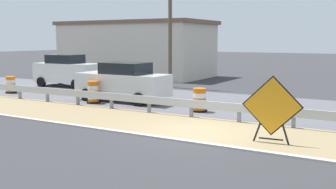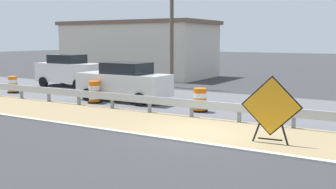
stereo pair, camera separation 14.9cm
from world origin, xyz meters
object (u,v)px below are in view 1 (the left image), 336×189
Objects in this scene: traffic_barrel_nearest at (199,101)px; traffic_barrel_close at (93,93)px; traffic_barrel_mid at (11,86)px; warning_sign_diamond at (272,108)px; utility_pole_near at (170,25)px; car_lead_near_lane at (123,82)px; car_distant_a at (67,71)px.

traffic_barrel_close reaches higher than traffic_barrel_nearest.
traffic_barrel_close reaches higher than traffic_barrel_mid.
utility_pole_near is at bearing -143.67° from warning_sign_diamond.
traffic_barrel_mid is at bearing -108.37° from warning_sign_diamond.
utility_pole_near is (6.95, -6.66, 3.55)m from traffic_barrel_mid.
traffic_barrel_nearest is 0.94× the size of traffic_barrel_close.
car_lead_near_lane is at bearing -172.57° from utility_pole_near.
car_distant_a is (3.99, 11.45, 0.59)m from traffic_barrel_nearest.
traffic_barrel_close is 0.22× the size of car_lead_near_lane.
traffic_barrel_nearest is 0.13× the size of utility_pole_near.
car_lead_near_lane is at bearing -122.51° from warning_sign_diamond.
car_distant_a is (4.47, 5.97, 0.56)m from traffic_barrel_close.
car_distant_a reaches higher than warning_sign_diamond.
traffic_barrel_mid is 4.08m from car_distant_a.
warning_sign_diamond reaches higher than traffic_barrel_nearest.
car_lead_near_lane is 7.60m from car_distant_a.
warning_sign_diamond is 2.02× the size of traffic_barrel_nearest.
warning_sign_diamond is 17.39m from car_distant_a.
utility_pole_near is at bearing -43.79° from traffic_barrel_mid.
car_distant_a reaches higher than traffic_barrel_nearest.
car_lead_near_lane is at bearing -26.71° from car_distant_a.
traffic_barrel_close is at bearing 179.26° from utility_pole_near.
traffic_barrel_close is 7.48m from car_distant_a.
traffic_barrel_nearest reaches higher than traffic_barrel_mid.
car_distant_a is at bearing -8.59° from traffic_barrel_mid.
car_distant_a is at bearing -25.03° from car_lead_near_lane.
traffic_barrel_close is at bearing -114.01° from warning_sign_diamond.
utility_pole_near reaches higher than traffic_barrel_close.
utility_pole_near reaches higher than traffic_barrel_nearest.
car_lead_near_lane is at bearing -36.51° from traffic_barrel_close.
car_lead_near_lane is 6.95m from utility_pole_near.
traffic_barrel_mid is at bearing 5.91° from car_lead_near_lane.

